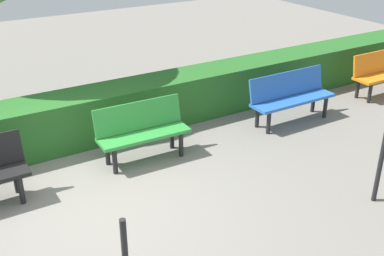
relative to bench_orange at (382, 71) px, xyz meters
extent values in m
plane|color=gray|center=(6.40, 0.81, -0.48)|extent=(23.27, 23.27, 0.00)
cube|color=orange|center=(0.00, -0.12, 0.17)|extent=(1.40, 0.11, 0.42)
cylinder|color=black|center=(0.55, 0.22, -0.28)|extent=(0.07, 0.07, 0.39)
cylinder|color=black|center=(0.55, -0.08, -0.28)|extent=(0.07, 0.07, 0.39)
cube|color=blue|center=(2.44, 0.13, -0.06)|extent=(1.60, 0.42, 0.05)
cube|color=blue|center=(2.44, -0.06, 0.17)|extent=(1.59, 0.13, 0.42)
cylinder|color=black|center=(1.80, 0.28, -0.28)|extent=(0.07, 0.07, 0.39)
cylinder|color=black|center=(1.80, -0.02, -0.28)|extent=(0.07, 0.07, 0.39)
cylinder|color=black|center=(3.09, 0.28, -0.28)|extent=(0.07, 0.07, 0.39)
cylinder|color=black|center=(3.09, -0.02, -0.28)|extent=(0.07, 0.07, 0.39)
cube|color=#2D8C38|center=(5.25, 0.04, -0.06)|extent=(1.37, 0.46, 0.05)
cube|color=#2D8C38|center=(5.24, -0.15, 0.17)|extent=(1.36, 0.16, 0.42)
cylinder|color=black|center=(4.72, 0.20, -0.28)|extent=(0.07, 0.07, 0.39)
cylinder|color=black|center=(4.71, -0.10, -0.28)|extent=(0.07, 0.07, 0.39)
cylinder|color=black|center=(5.78, 0.17, -0.28)|extent=(0.07, 0.07, 0.39)
cylinder|color=black|center=(5.77, -0.13, -0.28)|extent=(0.07, 0.07, 0.39)
cylinder|color=black|center=(7.08, 0.25, -0.28)|extent=(0.07, 0.07, 0.39)
cylinder|color=black|center=(7.08, -0.05, -0.28)|extent=(0.07, 0.07, 0.39)
cube|color=#266023|center=(5.20, -1.06, -0.08)|extent=(19.27, 0.76, 0.80)
cylinder|color=black|center=(3.19, 2.53, 0.02)|extent=(0.06, 0.06, 1.00)
camera|label=1|loc=(7.85, 5.69, 2.97)|focal=44.20mm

